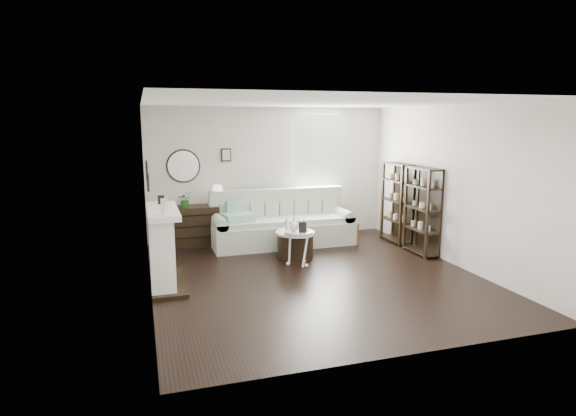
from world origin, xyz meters
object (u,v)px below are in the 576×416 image
object	(u,v)px
dresser	(201,225)
pedestal_table	(299,234)
sofa	(281,226)
drum_table	(295,245)

from	to	relation	value
dresser	pedestal_table	world-z (taller)	dresser
sofa	pedestal_table	world-z (taller)	sofa
sofa	dresser	distance (m)	1.59
sofa	pedestal_table	bearing A→B (deg)	-94.51
drum_table	pedestal_table	distance (m)	0.50
drum_table	pedestal_table	size ratio (longest dim) A/B	1.19
dresser	pedestal_table	distance (m)	2.32
sofa	drum_table	size ratio (longest dim) A/B	3.94
dresser	pedestal_table	size ratio (longest dim) A/B	1.99
drum_table	dresser	bearing A→B (deg)	136.11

